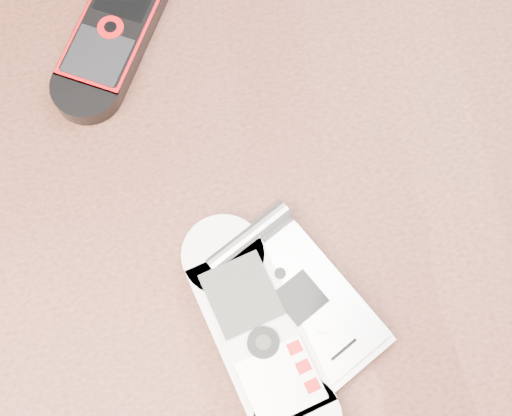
# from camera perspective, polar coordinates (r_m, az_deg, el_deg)

# --- Properties ---
(ground) EXTENTS (4.00, 4.00, 0.00)m
(ground) POSITION_cam_1_polar(r_m,az_deg,el_deg) (1.20, -0.24, -11.02)
(ground) COLOR #472B19
(ground) RESTS_ON ground
(table) EXTENTS (1.20, 0.80, 0.75)m
(table) POSITION_cam_1_polar(r_m,az_deg,el_deg) (0.57, -0.50, -3.62)
(table) COLOR black
(table) RESTS_ON ground
(nokia_white) EXTENTS (0.09, 0.17, 0.02)m
(nokia_white) POSITION_cam_1_polar(r_m,az_deg,el_deg) (0.44, 0.24, -10.13)
(nokia_white) COLOR beige
(nokia_white) RESTS_ON table
(nokia_black_red) EXTENTS (0.12, 0.16, 0.02)m
(nokia_black_red) POSITION_cam_1_polar(r_m,az_deg,el_deg) (0.52, -10.98, 14.39)
(nokia_black_red) COLOR black
(nokia_black_red) RESTS_ON table
(motorola_razr) EXTENTS (0.11, 0.13, 0.02)m
(motorola_razr) POSITION_cam_1_polar(r_m,az_deg,el_deg) (0.44, 3.78, -7.67)
(motorola_razr) COLOR #B4B4B9
(motorola_razr) RESTS_ON table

